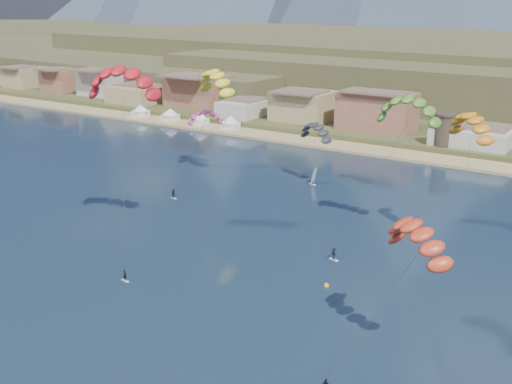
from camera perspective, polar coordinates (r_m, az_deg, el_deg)
ground at (r=80.49m, az=-12.92°, el=-12.63°), size 2400.00×2400.00×0.00m
beach at (r=166.27m, az=14.16°, el=3.22°), size 2200.00×12.00×0.90m
town at (r=194.91m, az=4.75°, el=8.08°), size 400.00×24.00×12.00m
watchtower at (r=170.92m, az=16.81°, el=5.50°), size 5.82×5.82×8.60m
beach_tents at (r=202.74m, az=-6.60°, el=7.16°), size 43.40×6.40×5.00m
kitesurfer_red at (r=100.23m, az=-12.09°, el=10.21°), size 16.62×16.00×31.77m
kitesurfer_yellow at (r=136.43m, az=-3.66°, el=10.32°), size 13.21×21.22×27.60m
kitesurfer_orange at (r=69.48m, az=14.63°, el=-3.60°), size 10.91×16.10×19.59m
kitesurfer_green at (r=102.48m, az=13.69°, el=7.55°), size 12.09×15.64×26.90m
distant_kite_pink at (r=144.83m, az=-4.67°, el=7.05°), size 8.04×8.03×16.57m
distant_kite_dark at (r=134.87m, az=5.48°, el=5.79°), size 9.54×7.33×15.81m
distant_kite_orange at (r=101.70m, az=19.09°, el=6.08°), size 9.68×9.29×24.16m
windsurfer at (r=137.79m, az=5.22°, el=1.16°), size 2.24×2.35×3.66m
buoy at (r=90.94m, az=6.45°, el=-8.48°), size 0.77×0.77×0.77m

